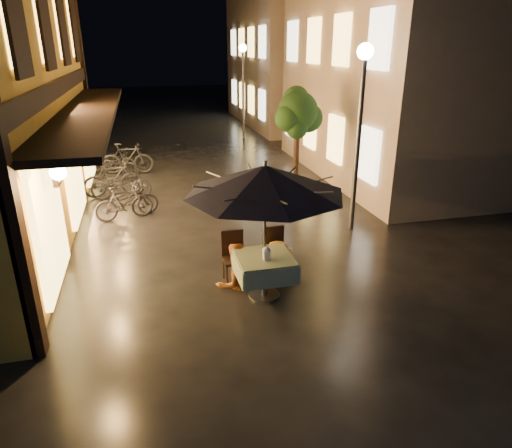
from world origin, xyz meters
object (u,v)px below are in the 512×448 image
object	(u,v)px
bicycle_0	(127,202)
person_yellow	(278,243)
person_orange	(235,245)
patio_umbrella	(265,180)
cafe_table	(264,266)
table_lantern	(266,252)
streetlamp_near	(361,106)

from	to	relation	value
bicycle_0	person_yellow	bearing A→B (deg)	-164.60
person_orange	bicycle_0	world-z (taller)	person_orange
person_orange	patio_umbrella	bearing A→B (deg)	109.03
patio_umbrella	person_yellow	size ratio (longest dim) A/B	1.78
cafe_table	patio_umbrella	size ratio (longest dim) A/B	0.37
patio_umbrella	person_yellow	bearing A→B (deg)	53.37
table_lantern	bicycle_0	world-z (taller)	table_lantern
streetlamp_near	person_yellow	bearing A→B (deg)	-140.49
streetlamp_near	person_yellow	world-z (taller)	streetlamp_near
cafe_table	person_orange	size ratio (longest dim) A/B	0.62
cafe_table	bicycle_0	xyz separation A→B (m)	(-2.40, 4.69, -0.15)
bicycle_0	cafe_table	bearing A→B (deg)	-171.51
patio_umbrella	person_yellow	world-z (taller)	patio_umbrella
patio_umbrella	person_orange	xyz separation A→B (m)	(-0.41, 0.54, -1.34)
person_orange	table_lantern	bearing A→B (deg)	103.31
streetlamp_near	bicycle_0	xyz separation A→B (m)	(-5.29, 2.09, -2.48)
patio_umbrella	streetlamp_near	bearing A→B (deg)	41.89
table_lantern	patio_umbrella	bearing A→B (deg)	90.00
cafe_table	person_orange	distance (m)	0.71
streetlamp_near	patio_umbrella	bearing A→B (deg)	-138.11
patio_umbrella	table_lantern	distance (m)	1.24
streetlamp_near	cafe_table	world-z (taller)	streetlamp_near
bicycle_0	table_lantern	bearing A→B (deg)	-172.14
patio_umbrella	table_lantern	xyz separation A→B (m)	(0.00, -0.13, -1.23)
table_lantern	bicycle_0	bearing A→B (deg)	116.45
patio_umbrella	bicycle_0	xyz separation A→B (m)	(-2.40, 4.69, -1.71)
person_yellow	streetlamp_near	bearing A→B (deg)	-135.67
person_orange	bicycle_0	size ratio (longest dim) A/B	0.97
cafe_table	table_lantern	size ratio (longest dim) A/B	3.96
bicycle_0	person_orange	bearing A→B (deg)	-173.05
person_orange	bicycle_0	bearing A→B (deg)	-82.95
patio_umbrella	person_orange	size ratio (longest dim) A/B	1.67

